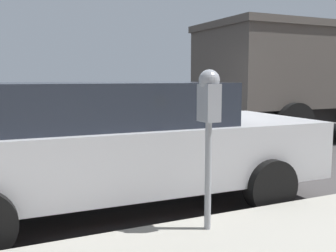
{
  "coord_description": "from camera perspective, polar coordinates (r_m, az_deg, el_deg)",
  "views": [
    {
      "loc": [
        -5.55,
        2.58,
        1.58
      ],
      "look_at": [
        -1.98,
        0.94,
        1.09
      ],
      "focal_mm": 42.0,
      "sensor_mm": 36.0,
      "label": 1
    }
  ],
  "objects": [
    {
      "name": "ground_plane",
      "position": [
        6.32,
        0.17,
        -7.39
      ],
      "size": [
        220.0,
        220.0,
        0.0
      ],
      "primitive_type": "plane",
      "color": "#3D3A3A"
    },
    {
      "name": "parking_meter",
      "position": [
        3.56,
        5.95,
        2.53
      ],
      "size": [
        0.21,
        0.19,
        1.48
      ],
      "color": "gray",
      "rests_on": "sidewalk"
    },
    {
      "name": "car_silver",
      "position": [
        4.8,
        -7.61,
        -2.25
      ],
      "size": [
        2.2,
        4.99,
        1.52
      ],
      "rotation": [
        0.0,
        0.0,
        3.12
      ],
      "color": "#B7BABF",
      "rests_on": "ground_plane"
    }
  ]
}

